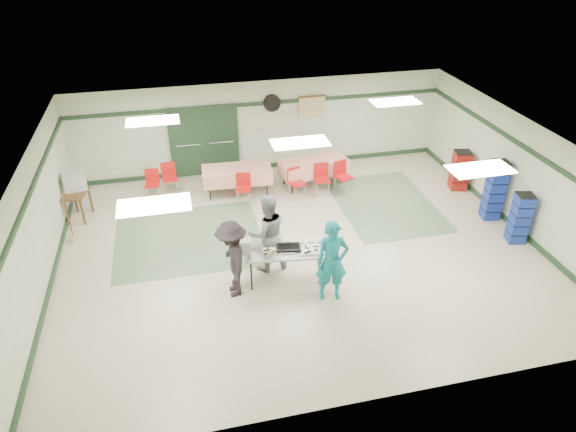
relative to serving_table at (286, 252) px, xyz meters
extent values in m
plane|color=beige|center=(0.54, 1.09, -0.71)|extent=(11.00, 11.00, 0.00)
plane|color=white|center=(0.54, 1.09, 1.99)|extent=(11.00, 11.00, 0.00)
plane|color=beige|center=(0.54, 5.59, 0.64)|extent=(11.00, 0.00, 11.00)
plane|color=beige|center=(0.54, -3.41, 0.64)|extent=(11.00, 0.00, 11.00)
plane|color=beige|center=(-4.96, 1.09, 0.64)|extent=(0.00, 9.00, 9.00)
plane|color=beige|center=(6.04, 1.09, 0.64)|extent=(0.00, 9.00, 9.00)
cube|color=#1D3620|center=(0.54, 5.56, 1.34)|extent=(11.00, 0.06, 0.10)
cube|color=#1D3620|center=(0.54, 5.56, -0.65)|extent=(11.00, 0.06, 0.12)
cube|color=#1D3620|center=(-4.93, 1.09, 1.34)|extent=(0.06, 9.00, 0.10)
cube|color=#1D3620|center=(-4.93, 1.09, -0.65)|extent=(0.06, 9.00, 0.12)
cube|color=#1D3620|center=(6.01, 1.09, 1.34)|extent=(0.06, 9.00, 0.10)
cube|color=#1D3620|center=(6.01, 1.09, -0.65)|extent=(0.06, 9.00, 0.12)
cube|color=#627C5A|center=(-1.96, 2.09, -0.71)|extent=(3.50, 3.00, 0.01)
cube|color=#627C5A|center=(3.34, 2.59, -0.71)|extent=(2.50, 3.50, 0.01)
cube|color=gray|center=(-1.66, 5.53, 0.34)|extent=(0.90, 0.06, 2.10)
cube|color=gray|center=(-0.71, 5.53, 0.34)|extent=(0.90, 0.06, 2.10)
cube|color=#1D3620|center=(-1.19, 5.51, 0.34)|extent=(2.00, 0.03, 2.15)
cylinder|color=black|center=(0.84, 5.53, 1.34)|extent=(0.50, 0.10, 0.50)
cube|color=#D9BB88|center=(2.04, 5.53, 1.14)|extent=(0.80, 0.02, 0.60)
cube|color=#A1A19C|center=(0.00, 0.00, 0.03)|extent=(1.83, 0.93, 0.04)
cylinder|color=black|center=(-0.79, -0.19, -0.35)|extent=(0.04, 0.04, 0.72)
cylinder|color=black|center=(0.72, -0.38, -0.35)|extent=(0.04, 0.04, 0.72)
cylinder|color=black|center=(-0.72, 0.38, -0.35)|extent=(0.04, 0.04, 0.72)
cylinder|color=black|center=(0.79, 0.19, -0.35)|extent=(0.04, 0.04, 0.72)
cube|color=silver|center=(0.51, -0.10, 0.06)|extent=(0.66, 0.53, 0.02)
cube|color=silver|center=(-0.16, 0.08, 0.06)|extent=(0.64, 0.52, 0.02)
cube|color=silver|center=(-0.48, -0.08, 0.06)|extent=(0.67, 0.54, 0.02)
cube|color=black|center=(0.06, 0.02, 0.09)|extent=(0.52, 0.36, 0.08)
cube|color=white|center=(-0.84, 0.10, 0.20)|extent=(0.25, 0.24, 0.31)
imported|color=#137B84|center=(0.75, -0.77, 0.18)|extent=(0.70, 0.51, 1.78)
imported|color=gray|center=(-0.30, 0.51, 0.19)|extent=(0.95, 0.78, 1.81)
imported|color=black|center=(-1.16, -0.19, 0.14)|extent=(0.64, 1.10, 1.70)
cube|color=red|center=(1.75, 4.16, 0.03)|extent=(1.99, 1.10, 0.05)
cube|color=red|center=(1.75, 4.16, -0.16)|extent=(1.99, 1.12, 0.40)
cylinder|color=black|center=(1.03, 3.73, -0.35)|extent=(0.04, 0.04, 0.72)
cylinder|color=black|center=(2.58, 3.97, -0.35)|extent=(0.04, 0.04, 0.72)
cylinder|color=black|center=(0.93, 4.35, -0.35)|extent=(0.04, 0.04, 0.72)
cylinder|color=black|center=(2.48, 4.59, -0.35)|extent=(0.04, 0.04, 0.72)
cube|color=red|center=(-0.45, 4.16, 0.03)|extent=(1.92, 0.90, 0.05)
cube|color=red|center=(-0.45, 4.16, -0.16)|extent=(1.92, 0.92, 0.40)
cylinder|color=black|center=(-1.25, 3.88, -0.35)|extent=(0.04, 0.04, 0.72)
cylinder|color=black|center=(0.32, 3.81, -0.35)|extent=(0.04, 0.04, 0.72)
cylinder|color=black|center=(-1.22, 4.51, -0.35)|extent=(0.04, 0.04, 0.72)
cylinder|color=black|center=(0.35, 4.44, -0.35)|extent=(0.04, 0.04, 0.72)
cube|color=red|center=(1.82, 3.51, -0.26)|extent=(0.44, 0.44, 0.04)
cube|color=red|center=(1.83, 3.69, -0.04)|extent=(0.41, 0.07, 0.41)
cylinder|color=silver|center=(1.64, 3.36, -0.50)|extent=(0.02, 0.02, 0.43)
cylinder|color=silver|center=(1.97, 3.33, -0.50)|extent=(0.02, 0.02, 0.43)
cylinder|color=silver|center=(1.66, 3.69, -0.50)|extent=(0.02, 0.02, 0.43)
cylinder|color=silver|center=(1.99, 3.66, -0.50)|extent=(0.02, 0.02, 0.43)
cube|color=red|center=(1.10, 3.51, -0.29)|extent=(0.48, 0.48, 0.04)
cube|color=red|center=(1.05, 3.68, -0.07)|extent=(0.38, 0.15, 0.39)
cylinder|color=silver|center=(1.00, 3.32, -0.51)|extent=(0.02, 0.02, 0.41)
cylinder|color=silver|center=(1.30, 3.41, -0.51)|extent=(0.02, 0.02, 0.41)
cylinder|color=silver|center=(0.91, 3.61, -0.51)|extent=(0.02, 0.02, 0.41)
cylinder|color=silver|center=(1.21, 3.70, -0.51)|extent=(0.02, 0.02, 0.41)
cube|color=red|center=(2.44, 3.51, -0.25)|extent=(0.53, 0.53, 0.04)
cube|color=red|center=(2.38, 3.69, -0.02)|extent=(0.41, 0.17, 0.42)
cylinder|color=silver|center=(2.33, 3.30, -0.49)|extent=(0.02, 0.02, 0.44)
cylinder|color=silver|center=(2.65, 3.40, -0.49)|extent=(0.02, 0.02, 0.44)
cylinder|color=silver|center=(2.23, 3.62, -0.49)|extent=(0.02, 0.02, 0.44)
cylinder|color=silver|center=(2.55, 3.72, -0.49)|extent=(0.02, 0.02, 0.44)
cube|color=red|center=(-0.38, 3.51, -0.29)|extent=(0.46, 0.46, 0.04)
cube|color=red|center=(-0.34, 3.68, -0.07)|extent=(0.39, 0.12, 0.39)
cylinder|color=silver|center=(-0.57, 3.39, -0.51)|extent=(0.02, 0.02, 0.41)
cylinder|color=silver|center=(-0.26, 3.32, -0.51)|extent=(0.02, 0.02, 0.41)
cylinder|color=silver|center=(-0.50, 3.70, -0.51)|extent=(0.02, 0.02, 0.41)
cylinder|color=silver|center=(-0.20, 3.63, -0.51)|extent=(0.02, 0.02, 0.41)
cube|color=red|center=(-2.28, 4.56, -0.27)|extent=(0.42, 0.42, 0.04)
cube|color=red|center=(-2.30, 4.74, -0.05)|extent=(0.40, 0.06, 0.40)
cylinder|color=silver|center=(-2.44, 4.39, -0.50)|extent=(0.02, 0.02, 0.42)
cylinder|color=silver|center=(-2.12, 4.41, -0.50)|extent=(0.02, 0.02, 0.42)
cylinder|color=silver|center=(-2.45, 4.71, -0.50)|extent=(0.02, 0.02, 0.42)
cylinder|color=silver|center=(-2.13, 4.73, -0.50)|extent=(0.02, 0.02, 0.42)
cube|color=red|center=(-2.76, 4.36, -0.30)|extent=(0.41, 0.41, 0.04)
cube|color=red|center=(-2.74, 4.53, -0.09)|extent=(0.38, 0.08, 0.38)
cylinder|color=silver|center=(-2.92, 4.23, -0.52)|extent=(0.02, 0.02, 0.39)
cylinder|color=silver|center=(-2.62, 4.19, -0.52)|extent=(0.02, 0.02, 0.39)
cylinder|color=silver|center=(-2.89, 4.53, -0.52)|extent=(0.02, 0.02, 0.39)
cylinder|color=silver|center=(-2.59, 4.49, -0.52)|extent=(0.02, 0.02, 0.39)
cube|color=navy|center=(5.69, 1.33, 0.08)|extent=(0.47, 0.47, 1.59)
cube|color=#A01014|center=(5.69, 2.98, -0.15)|extent=(0.53, 0.53, 1.13)
cube|color=navy|center=(5.69, 0.22, -0.09)|extent=(0.46, 0.46, 1.26)
cube|color=brown|center=(-4.61, 3.70, 0.01)|extent=(0.65, 0.86, 0.05)
cube|color=brown|center=(-4.87, 3.43, -0.36)|extent=(0.05, 0.05, 0.70)
cube|color=brown|center=(-4.48, 3.34, -0.36)|extent=(0.05, 0.05, 0.70)
cube|color=brown|center=(-4.73, 4.05, -0.36)|extent=(0.05, 0.05, 0.70)
cube|color=brown|center=(-4.34, 3.96, -0.36)|extent=(0.05, 0.05, 0.70)
cube|color=#B5B6B1|center=(-4.61, 3.92, 0.24)|extent=(0.61, 0.55, 0.42)
cylinder|color=brown|center=(-4.69, 2.66, -0.08)|extent=(0.07, 0.20, 1.21)
camera|label=1|loc=(-1.96, -8.58, 6.20)|focal=32.00mm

